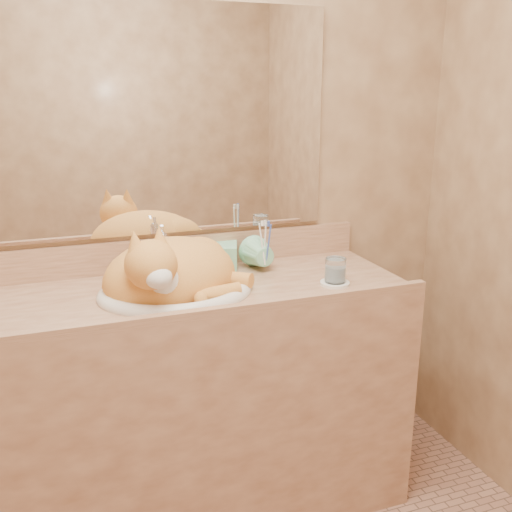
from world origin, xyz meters
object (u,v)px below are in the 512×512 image
object	(u,v)px
cat	(170,270)
toothbrush_cup	(265,259)
soap_dispenser	(224,246)
vanity_counter	(178,405)
sink_basin	(175,271)
water_glass	(335,270)

from	to	relation	value
cat	toothbrush_cup	size ratio (longest dim) A/B	3.89
cat	soap_dispenser	size ratio (longest dim) A/B	2.30
vanity_counter	soap_dispenser	size ratio (longest dim) A/B	7.89
sink_basin	toothbrush_cup	xyz separation A→B (m)	(0.36, 0.10, -0.02)
cat	vanity_counter	bearing A→B (deg)	38.47
soap_dispenser	water_glass	xyz separation A→B (m)	(0.32, -0.26, -0.05)
soap_dispenser	cat	bearing A→B (deg)	-127.53
sink_basin	water_glass	distance (m)	0.55
vanity_counter	soap_dispenser	bearing A→B (deg)	33.00
cat	sink_basin	bearing A→B (deg)	-46.82
toothbrush_cup	sink_basin	bearing A→B (deg)	-163.91
soap_dispenser	toothbrush_cup	size ratio (longest dim) A/B	1.69
cat	water_glass	world-z (taller)	cat
cat	water_glass	distance (m)	0.56
soap_dispenser	toothbrush_cup	bearing A→B (deg)	-6.25
soap_dispenser	water_glass	size ratio (longest dim) A/B	2.41
sink_basin	soap_dispenser	size ratio (longest dim) A/B	2.45
toothbrush_cup	cat	bearing A→B (deg)	-165.62
vanity_counter	cat	bearing A→B (deg)	-124.47
soap_dispenser	toothbrush_cup	distance (m)	0.16
soap_dispenser	toothbrush_cup	xyz separation A→B (m)	(0.14, -0.06, -0.05)
vanity_counter	water_glass	world-z (taller)	water_glass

